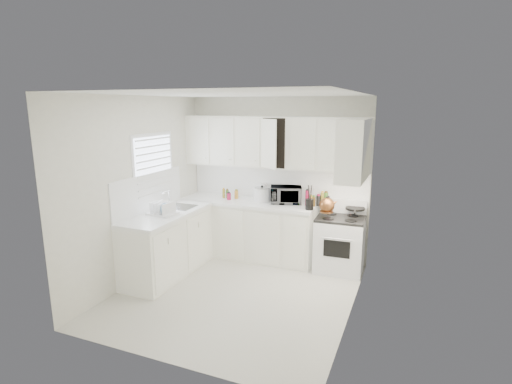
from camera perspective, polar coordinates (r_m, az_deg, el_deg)
The scene contains 35 objects.
floor at distance 5.51m, azimuth -2.84°, elevation -14.30°, with size 3.20×3.20×0.00m, color silver.
ceiling at distance 4.92m, azimuth -3.17°, elevation 13.87°, with size 3.20×3.20×0.00m, color white.
wall_back at distance 6.51m, azimuth 3.00°, elevation 2.00°, with size 3.00×3.00×0.00m, color white.
wall_front at distance 3.73m, azimuth -13.56°, elevation -6.26°, with size 3.00×3.00×0.00m, color white.
wall_left at distance 5.84m, azimuth -16.44°, elevation 0.31°, with size 3.20×3.20×0.00m, color white.
wall_right at distance 4.64m, azimuth 14.04°, elevation -2.61°, with size 3.20×3.20×0.00m, color white.
window_blinds at distance 6.06m, azimuth -14.38°, elevation 3.25°, with size 0.06×0.96×1.06m, color white, non-canonical shape.
lower_cabinets_back at distance 6.58m, azimuth -1.18°, elevation -5.50°, with size 2.22×0.60×0.90m, color white, non-canonical shape.
lower_cabinets_left at distance 6.05m, azimuth -12.52°, elevation -7.44°, with size 0.60×1.60×0.90m, color white, non-canonical shape.
countertop_back at distance 6.44m, azimuth -1.23°, elevation -1.50°, with size 2.24×0.64×0.05m, color white.
countertop_left at distance 5.90m, azimuth -12.65°, elevation -3.11°, with size 0.64×1.62×0.05m, color white.
backsplash_back at distance 6.51m, azimuth 2.96°, elevation 1.34°, with size 2.98×0.02×0.55m, color white.
backsplash_left at distance 6.01m, azimuth -15.14°, elevation -0.03°, with size 0.02×1.60×0.55m, color white.
upper_cabinets_back at distance 6.32m, azimuth 2.52°, elevation 3.53°, with size 3.00×0.33×0.80m, color white, non-canonical shape.
upper_cabinets_right at distance 5.41m, azimuth 13.70°, elevation 1.69°, with size 0.33×0.90×0.80m, color white, non-canonical shape.
sink at distance 6.15m, azimuth -10.86°, elevation -1.02°, with size 0.42×0.38×0.30m, color gray, non-canonical shape.
stove at distance 6.11m, azimuth 11.95°, elevation -6.34°, with size 0.70×0.57×1.08m, color white, non-canonical shape.
tea_kettle at distance 5.84m, azimuth 10.16°, elevation -1.71°, with size 0.28×0.23×0.26m, color brown, non-canonical shape.
frying_pan at distance 6.11m, azimuth 14.06°, elevation -2.24°, with size 0.29×0.48×0.04m, color black, non-canonical shape.
microwave at distance 6.28m, azimuth 4.33°, elevation -0.13°, with size 0.48×0.27×0.33m, color gray.
rice_cooker at distance 6.38m, azimuth 0.87°, elevation -0.20°, with size 0.26×0.26×0.26m, color white, non-canonical shape.
paper_towel at distance 6.53m, azimuth 1.07°, elevation 0.13°, with size 0.12×0.12×0.27m, color white.
utensil_crock at distance 5.91m, azimuth 7.71°, elevation -0.70°, with size 0.13×0.13×0.39m, color black, non-canonical shape.
dish_rack at distance 5.77m, azimuth -13.31°, elevation -2.15°, with size 0.39×0.29×0.21m, color white, non-canonical shape.
spice_left_0 at distance 6.73m, azimuth -4.39°, elevation -0.16°, with size 0.06×0.06×0.13m, color olive.
spice_left_1 at distance 6.62m, azimuth -4.16°, elevation -0.36°, with size 0.06×0.06×0.13m, color #3F7025.
spice_left_2 at distance 6.66m, azimuth -3.24°, elevation -0.26°, with size 0.06×0.06×0.13m, color #B51845.
spice_left_3 at distance 6.55m, azimuth -2.98°, elevation -0.47°, with size 0.06×0.06×0.13m, color gold.
sauce_right_0 at distance 6.27m, azimuth 7.56°, elevation -0.88°, with size 0.06×0.06×0.19m, color #B51845.
sauce_right_1 at distance 6.20m, azimuth 7.91°, elevation -1.04°, with size 0.06×0.06×0.19m, color gold.
sauce_right_2 at distance 6.24m, azimuth 8.53°, elevation -0.97°, with size 0.06×0.06×0.19m, color #543D18.
sauce_right_3 at distance 6.17m, azimuth 8.90°, elevation -1.13°, with size 0.06×0.06×0.19m, color black.
sauce_right_4 at distance 6.22m, azimuth 9.52°, elevation -1.05°, with size 0.06×0.06×0.19m, color olive.
sauce_right_5 at distance 6.15m, azimuth 9.89°, elevation -1.22°, with size 0.06×0.06×0.19m, color #3F7025.
sauce_right_6 at distance 6.19m, azimuth 10.51°, elevation -1.14°, with size 0.06×0.06×0.19m, color #B51845.
Camera 1 is at (2.10, -4.45, 2.47)m, focal length 27.84 mm.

